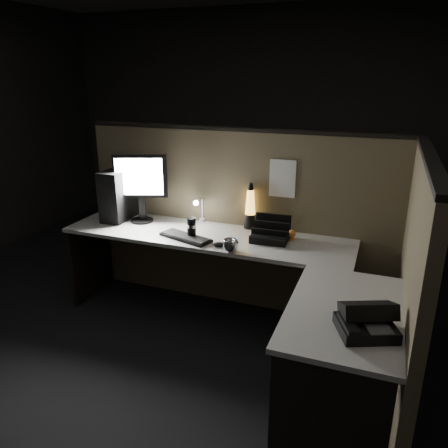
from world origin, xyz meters
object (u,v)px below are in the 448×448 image
(lava_lamp, at_px, (250,209))
(desk_phone, at_px, (366,320))
(monitor, at_px, (140,182))
(keyboard, at_px, (186,237))
(pc_tower, at_px, (120,194))

(lava_lamp, distance_m, desk_phone, 1.60)
(monitor, relative_size, keyboard, 1.32)
(desk_phone, bearing_deg, lava_lamp, 105.15)
(monitor, distance_m, keyboard, 0.68)
(monitor, height_order, keyboard, monitor)
(pc_tower, height_order, monitor, monitor)
(desk_phone, bearing_deg, pc_tower, 129.34)
(keyboard, relative_size, lava_lamp, 1.14)
(lava_lamp, relative_size, desk_phone, 1.14)
(monitor, bearing_deg, desk_phone, -50.47)
(desk_phone, bearing_deg, monitor, 126.97)
(monitor, relative_size, desk_phone, 1.72)
(pc_tower, distance_m, desk_phone, 2.40)
(monitor, height_order, lava_lamp, monitor)
(keyboard, relative_size, desk_phone, 1.30)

